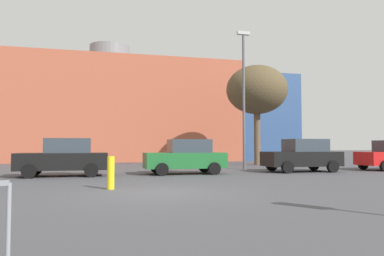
# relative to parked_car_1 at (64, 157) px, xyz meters

# --- Properties ---
(ground_plane) EXTENTS (200.00, 200.00, 0.00)m
(ground_plane) POSITION_rel_parked_car_1_xyz_m (3.40, -7.21, -0.89)
(ground_plane) COLOR #47474C
(building_backdrop) EXTENTS (37.54, 11.25, 11.61)m
(building_backdrop) POSITION_rel_parked_car_1_xyz_m (2.64, 19.98, 3.83)
(building_backdrop) COLOR #B2563D
(building_backdrop) RESTS_ON ground_plane
(parked_car_1) EXTENTS (4.12, 2.02, 1.79)m
(parked_car_1) POSITION_rel_parked_car_1_xyz_m (0.00, 0.00, 0.00)
(parked_car_1) COLOR black
(parked_car_1) RESTS_ON ground_plane
(parked_car_2) EXTENTS (4.08, 2.00, 1.77)m
(parked_car_2) POSITION_rel_parked_car_1_xyz_m (5.91, -0.00, -0.01)
(parked_car_2) COLOR #1E662D
(parked_car_2) RESTS_ON ground_plane
(parked_car_3) EXTENTS (4.18, 2.05, 1.81)m
(parked_car_3) POSITION_rel_parked_car_1_xyz_m (12.56, -0.00, 0.01)
(parked_car_3) COLOR black
(parked_car_3) RESTS_ON ground_plane
(bare_tree_0) EXTENTS (4.66, 4.66, 7.60)m
(bare_tree_0) POSITION_rel_parked_car_1_xyz_m (13.30, 7.66, 4.80)
(bare_tree_0) COLOR brown
(bare_tree_0) RESTS_ON ground_plane
(bollard_yellow_0) EXTENTS (0.24, 0.24, 1.08)m
(bollard_yellow_0) POSITION_rel_parked_car_1_xyz_m (1.95, -5.97, -0.35)
(bollard_yellow_0) COLOR yellow
(bollard_yellow_0) RESTS_ON ground_plane
(street_lamp) EXTENTS (0.80, 0.24, 8.57)m
(street_lamp) POSITION_rel_parked_car_1_xyz_m (10.27, 2.86, 3.93)
(street_lamp) COLOR #59595E
(street_lamp) RESTS_ON ground_plane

